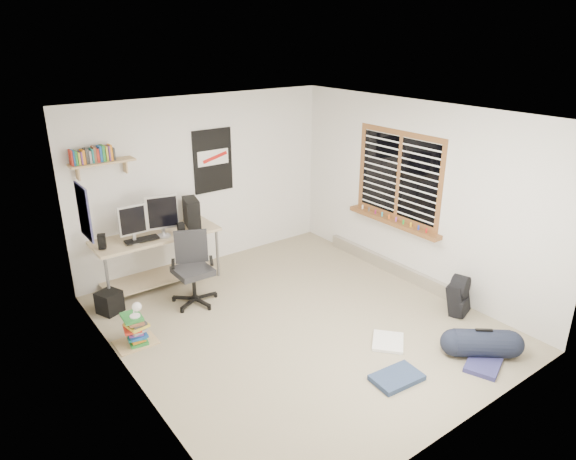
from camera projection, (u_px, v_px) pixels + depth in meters
floor at (297, 323)px, 6.25m from camera, size 4.00×4.50×0.01m
ceiling at (299, 114)px, 5.34m from camera, size 4.00×4.50×0.01m
back_wall at (204, 182)px, 7.48m from camera, size 4.00×0.01×2.50m
left_wall at (124, 273)px, 4.68m from camera, size 0.01×4.50×2.50m
right_wall at (416, 195)px, 6.90m from camera, size 0.01×4.50×2.50m
desk at (157, 259)px, 7.10m from camera, size 1.76×0.93×0.77m
monitor_left at (133, 227)px, 6.57m from camera, size 0.36×0.09×0.39m
monitor_right at (162, 219)px, 6.75m from camera, size 0.43×0.19×0.46m
pc_tower at (191, 212)px, 7.12m from camera, size 0.26×0.40×0.39m
keyboard at (142, 239)px, 6.68m from camera, size 0.44×0.17×0.02m
speaker_left at (102, 241)px, 6.40m from camera, size 0.12×0.12×0.18m
speaker_right at (181, 229)px, 6.84m from camera, size 0.09×0.09×0.17m
office_chair at (193, 268)px, 6.53m from camera, size 0.81×0.81×0.94m
wall_shelf at (102, 162)px, 6.40m from camera, size 0.80×0.22×0.24m
poster_back_wall at (213, 161)px, 7.44m from camera, size 0.62×0.03×0.92m
poster_left_wall at (84, 212)px, 5.50m from camera, size 0.02×0.42×0.60m
window at (398, 176)px, 7.02m from camera, size 0.10×1.50×1.26m
baseboard_heater at (391, 266)px, 7.52m from camera, size 0.08×2.50×0.18m
backpack at (458, 299)px, 6.39m from camera, size 0.36×0.32×0.40m
duffel_bag at (482, 344)px, 5.56m from camera, size 0.43×0.43×0.60m
tshirt at (388, 342)px, 5.82m from camera, size 0.53×0.52×0.04m
jeans_a at (397, 378)px, 5.21m from camera, size 0.53×0.37×0.06m
jeans_b at (483, 364)px, 5.42m from camera, size 0.52×0.46×0.05m
book_stack at (135, 332)px, 5.78m from camera, size 0.51×0.44×0.32m
desk_lamp at (135, 314)px, 5.69m from camera, size 0.17×0.22×0.19m
subwoofer at (109, 302)px, 6.43m from camera, size 0.34×0.34×0.29m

